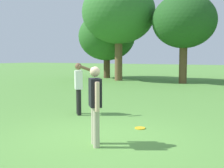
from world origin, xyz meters
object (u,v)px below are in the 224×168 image
(tree_broad_center, at_px, (119,13))
(tree_far_right, at_px, (184,22))
(tree_tall_left, at_px, (107,37))
(frisbee, at_px, (140,128))
(person_catcher, at_px, (95,101))
(person_thrower, at_px, (79,84))

(tree_broad_center, bearing_deg, tree_far_right, 0.09)
(tree_tall_left, bearing_deg, frisbee, -58.14)
(person_catcher, bearing_deg, frisbee, 79.86)
(frisbee, bearing_deg, tree_far_right, 99.01)
(person_catcher, height_order, tree_broad_center, tree_broad_center)
(frisbee, relative_size, tree_broad_center, 0.04)
(person_catcher, distance_m, tree_far_right, 14.85)
(person_catcher, xyz_separation_m, tree_far_right, (-1.71, 14.39, 3.26))
(person_thrower, distance_m, frisbee, 2.67)
(tree_broad_center, relative_size, tree_far_right, 1.24)
(person_catcher, xyz_separation_m, frisbee, (0.30, 1.70, -0.93))
(person_thrower, distance_m, tree_tall_left, 15.49)
(person_catcher, height_order, tree_far_right, tree_far_right)
(person_thrower, height_order, tree_tall_left, tree_tall_left)
(tree_tall_left, distance_m, tree_broad_center, 3.16)
(tree_far_right, bearing_deg, tree_broad_center, -179.91)
(person_thrower, height_order, frisbee, person_thrower)
(frisbee, height_order, tree_tall_left, tree_tall_left)
(tree_tall_left, bearing_deg, tree_far_right, -14.47)
(person_thrower, xyz_separation_m, frisbee, (2.39, -0.73, -0.95))
(person_thrower, xyz_separation_m, tree_far_right, (0.38, 11.96, 3.24))
(person_catcher, distance_m, tree_tall_left, 18.56)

